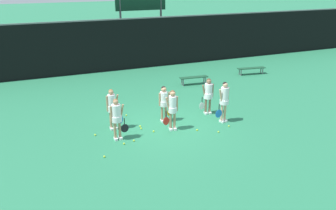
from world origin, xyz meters
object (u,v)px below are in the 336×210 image
at_px(tennis_ball_6, 104,157).
at_px(tennis_ball_10, 134,141).
at_px(bench_courtside, 194,78).
at_px(tennis_ball_7, 124,144).
at_px(player_4, 164,101).
at_px(tennis_ball_3, 95,135).
at_px(tennis_ball_1, 140,126).
at_px(player_1, 172,107).
at_px(bench_far, 251,69).
at_px(player_0, 117,116).
at_px(tennis_ball_4, 154,131).
at_px(player_2, 224,98).
at_px(player_3, 112,106).
at_px(tennis_ball_0, 141,128).
at_px(tennis_ball_2, 197,130).
at_px(tennis_ball_5, 218,132).
at_px(scoreboard, 141,6).
at_px(player_5, 208,93).
at_px(tennis_ball_9, 126,115).
at_px(tennis_ball_8, 229,126).

xyz_separation_m(tennis_ball_6, tennis_ball_10, (1.30, 0.77, -0.00)).
bearing_deg(bench_courtside, tennis_ball_6, -130.86).
distance_m(tennis_ball_6, tennis_ball_7, 1.11).
bearing_deg(tennis_ball_6, player_4, 34.26).
bearing_deg(tennis_ball_3, tennis_ball_1, 2.79).
distance_m(player_1, tennis_ball_6, 3.44).
bearing_deg(bench_far, tennis_ball_1, -143.47).
xyz_separation_m(player_1, tennis_ball_1, (-1.18, 0.72, -0.99)).
height_order(bench_far, tennis_ball_6, bench_far).
height_order(player_1, tennis_ball_7, player_1).
height_order(player_0, tennis_ball_4, player_0).
height_order(player_2, tennis_ball_6, player_2).
bearing_deg(tennis_ball_3, bench_courtside, 34.38).
bearing_deg(player_3, player_2, -17.27).
bearing_deg(tennis_ball_10, tennis_ball_1, 62.00).
xyz_separation_m(tennis_ball_0, tennis_ball_10, (-0.58, -0.92, -0.00)).
height_order(player_4, tennis_ball_2, player_4).
distance_m(tennis_ball_1, tennis_ball_5, 3.28).
bearing_deg(bench_far, scoreboard, 142.61).
relative_size(bench_far, player_5, 1.12).
bearing_deg(player_1, player_2, 5.20).
bearing_deg(tennis_ball_7, tennis_ball_3, 127.85).
relative_size(player_5, tennis_ball_0, 23.67).
distance_m(player_1, player_3, 2.45).
relative_size(scoreboard, tennis_ball_6, 73.65).
distance_m(bench_courtside, tennis_ball_4, 6.62).
bearing_deg(tennis_ball_9, tennis_ball_4, -73.08).
bearing_deg(tennis_ball_3, player_1, -11.58).
distance_m(player_0, tennis_ball_2, 3.38).
bearing_deg(tennis_ball_9, tennis_ball_7, -106.75).
relative_size(player_4, tennis_ball_6, 23.12).
bearing_deg(player_5, tennis_ball_4, -157.19).
relative_size(tennis_ball_3, tennis_ball_5, 1.06).
bearing_deg(tennis_ball_8, player_4, 146.63).
bearing_deg(player_0, tennis_ball_0, 19.98).
height_order(player_0, tennis_ball_6, player_0).
xyz_separation_m(scoreboard, tennis_ball_8, (0.08, -11.87, -3.96)).
bearing_deg(tennis_ball_2, player_3, 155.12).
bearing_deg(scoreboard, tennis_ball_4, -105.27).
bearing_deg(tennis_ball_0, tennis_ball_7, -134.38).
height_order(player_0, player_1, player_1).
height_order(player_2, tennis_ball_4, player_2).
bearing_deg(bench_courtside, player_0, -133.20).
xyz_separation_m(bench_courtside, bench_far, (4.34, 0.50, -0.01)).
distance_m(tennis_ball_1, tennis_ball_9, 1.38).
relative_size(player_3, tennis_ball_5, 26.85).
relative_size(player_4, tennis_ball_8, 24.86).
bearing_deg(tennis_ball_8, tennis_ball_2, 174.13).
xyz_separation_m(scoreboard, player_1, (-2.25, -11.23, -2.96)).
bearing_deg(tennis_ball_5, tennis_ball_8, 24.74).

